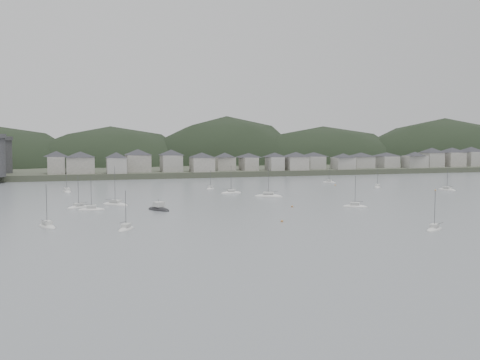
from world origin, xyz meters
name	(u,v)px	position (x,y,z in m)	size (l,w,h in m)	color
ground	(339,231)	(0.00, 0.00, 0.00)	(900.00, 900.00, 0.00)	slate
far_shore_land	(154,165)	(0.00, 295.00, 1.50)	(900.00, 250.00, 3.00)	#383D2D
forested_ridge	(166,185)	(4.83, 269.40, -11.28)	(851.55, 103.94, 102.57)	black
waterfront_town	(269,160)	(50.59, 183.34, 8.66)	(451.48, 28.46, 12.92)	gray
moored_fleet	(195,202)	(-19.35, 61.27, 0.18)	(218.82, 134.42, 13.79)	silver
motor_launch_far	(159,209)	(-33.09, 47.19, 0.28)	(7.17, 9.58, 4.15)	black
mooring_buoys	(315,207)	(12.44, 39.22, 0.15)	(172.86, 125.58, 0.70)	#B2753B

